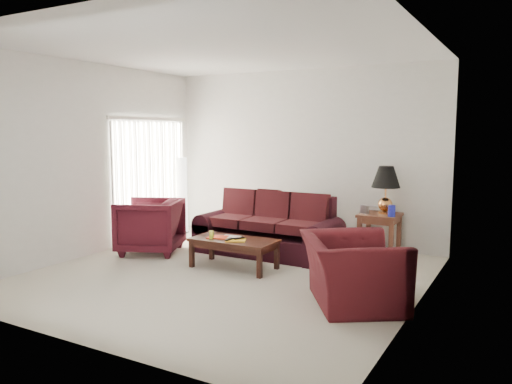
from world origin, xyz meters
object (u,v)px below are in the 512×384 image
Objects in this scene: floor_lamp at (182,195)px; coffee_table at (234,253)px; end_table at (379,234)px; armchair_left at (150,226)px; sofa at (267,225)px; armchair_right at (352,271)px.

coffee_table is (2.19, -1.65, -0.52)m from floor_lamp.
end_table is 2.39m from coffee_table.
armchair_left is (0.53, -1.52, -0.30)m from floor_lamp.
sofa is 2.45m from armchair_right.
coffee_table is (-1.59, -1.77, -0.12)m from end_table.
armchair_left is at bearing 45.25° from armchair_right.
armchair_left is (-3.25, -1.65, 0.11)m from end_table.
sofa is 1.77m from end_table.
armchair_right is 0.97× the size of coffee_table.
armchair_right is 2.05m from coffee_table.
armchair_right reaches higher than end_table.
floor_lamp is 1.21× the size of coffee_table.
armchair_left is at bearing -70.78° from floor_lamp.
coffee_table is at bearing 39.34° from armchair_right.
end_table is at bearing 66.99° from coffee_table.
armchair_left is at bearing -148.77° from sofa.
armchair_right is at bearing -33.42° from sofa.
end_table is 3.65m from armchair_left.
floor_lamp reaches higher than coffee_table.
end_table is at bearing 34.03° from sofa.
coffee_table is at bearing -86.81° from sofa.
armchair_left reaches higher than coffee_table.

